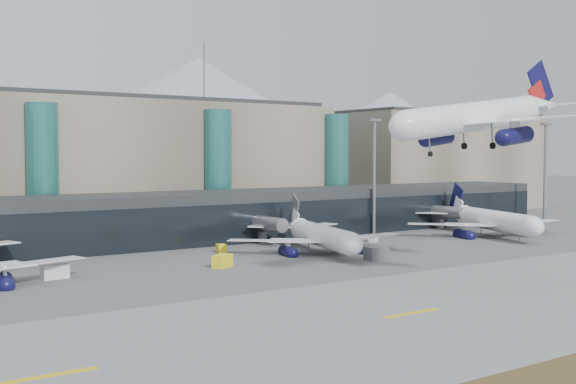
% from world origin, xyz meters
% --- Properties ---
extents(ground, '(900.00, 900.00, 0.00)m').
position_xyz_m(ground, '(0.00, 0.00, 0.00)').
color(ground, '#515154').
rests_on(ground, ground).
extents(runway_strip, '(400.00, 40.00, 0.04)m').
position_xyz_m(runway_strip, '(0.00, -15.00, 0.02)').
color(runway_strip, slate).
rests_on(runway_strip, ground).
extents(runway_markings, '(128.00, 1.00, 0.02)m').
position_xyz_m(runway_markings, '(-0.00, -15.00, 0.05)').
color(runway_markings, gold).
rests_on(runway_markings, ground).
extents(concourse, '(170.00, 27.00, 10.00)m').
position_xyz_m(concourse, '(-0.02, 57.73, 4.97)').
color(concourse, black).
rests_on(concourse, ground).
extents(terminal_main, '(130.00, 30.00, 31.00)m').
position_xyz_m(terminal_main, '(-25.00, 90.00, 15.44)').
color(terminal_main, gray).
rests_on(terminal_main, ground).
extents(terminal_east, '(70.00, 30.00, 31.00)m').
position_xyz_m(terminal_east, '(95.00, 90.00, 15.44)').
color(terminal_east, gray).
rests_on(terminal_east, ground).
extents(teal_towers, '(116.40, 19.40, 46.00)m').
position_xyz_m(teal_towers, '(-14.99, 74.01, 14.01)').
color(teal_towers, '#276F6C').
rests_on(teal_towers, ground).
extents(lightmast_mid, '(3.00, 1.20, 25.60)m').
position_xyz_m(lightmast_mid, '(30.00, 48.00, 14.42)').
color(lightmast_mid, slate).
rests_on(lightmast_mid, ground).
extents(lightmast_right, '(3.00, 1.20, 25.60)m').
position_xyz_m(lightmast_right, '(80.00, 40.00, 14.42)').
color(lightmast_right, slate).
rests_on(lightmast_right, ground).
extents(hero_jet, '(34.16, 35.20, 11.33)m').
position_xyz_m(hero_jet, '(2.02, -6.86, 24.03)').
color(hero_jet, white).
rests_on(hero_jet, ground).
extents(jet_parked_mid, '(33.70, 35.12, 11.27)m').
position_xyz_m(jet_parked_mid, '(2.18, 32.37, 4.26)').
color(jet_parked_mid, white).
rests_on(jet_parked_mid, ground).
extents(jet_parked_right, '(36.57, 38.91, 12.51)m').
position_xyz_m(jet_parked_right, '(48.81, 32.48, 4.73)').
color(jet_parked_right, white).
rests_on(jet_parked_right, ground).
extents(veh_a, '(3.73, 2.19, 2.06)m').
position_xyz_m(veh_a, '(-45.94, 30.29, 1.03)').
color(veh_a, silver).
rests_on(veh_a, ground).
extents(veh_b, '(2.19, 2.86, 1.46)m').
position_xyz_m(veh_b, '(-12.76, 40.90, 0.73)').
color(veh_b, yellow).
rests_on(veh_b, ground).
extents(veh_c, '(4.10, 2.25, 2.25)m').
position_xyz_m(veh_c, '(4.27, 18.18, 1.12)').
color(veh_c, '#4F4F54').
rests_on(veh_c, ground).
extents(veh_d, '(2.89, 2.54, 1.46)m').
position_xyz_m(veh_d, '(20.35, 37.20, 0.73)').
color(veh_d, silver).
rests_on(veh_d, ground).
extents(veh_e, '(2.95, 2.03, 1.53)m').
position_xyz_m(veh_e, '(57.56, 30.56, 0.77)').
color(veh_e, yellow).
rests_on(veh_e, ground).
extents(veh_g, '(2.60, 2.73, 1.39)m').
position_xyz_m(veh_g, '(14.98, 40.64, 0.70)').
color(veh_g, silver).
rests_on(veh_g, ground).
extents(veh_h, '(4.08, 3.51, 2.00)m').
position_xyz_m(veh_h, '(-21.19, 25.67, 1.00)').
color(veh_h, yellow).
rests_on(veh_h, ground).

